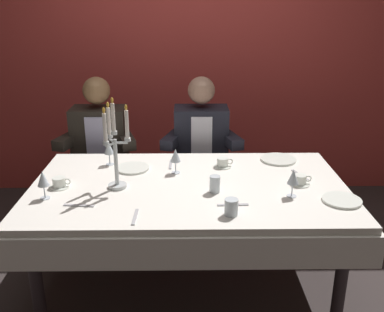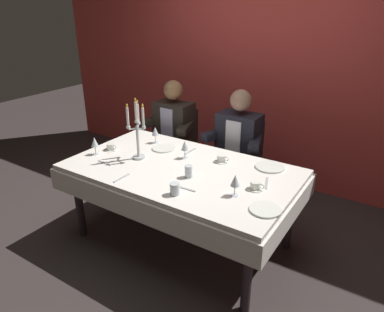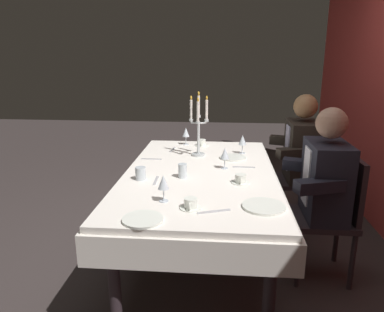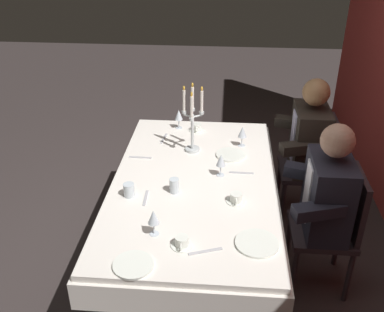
# 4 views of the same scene
# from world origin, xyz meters

# --- Properties ---
(ground_plane) EXTENTS (12.00, 12.00, 0.00)m
(ground_plane) POSITION_xyz_m (0.00, 0.00, 0.00)
(ground_plane) COLOR #362E2D
(back_wall) EXTENTS (6.00, 0.12, 2.70)m
(back_wall) POSITION_xyz_m (0.00, 1.66, 1.35)
(back_wall) COLOR #C83D38
(back_wall) RESTS_ON ground_plane
(dining_table) EXTENTS (1.94, 1.14, 0.74)m
(dining_table) POSITION_xyz_m (0.00, 0.00, 0.62)
(dining_table) COLOR white
(dining_table) RESTS_ON ground_plane
(candelabra) EXTENTS (0.15, 0.17, 0.54)m
(candelabra) POSITION_xyz_m (-0.42, -0.04, 0.98)
(candelabra) COLOR silver
(candelabra) RESTS_ON dining_table
(dinner_plate_0) EXTENTS (0.22, 0.22, 0.01)m
(dinner_plate_0) POSITION_xyz_m (-0.37, 0.25, 0.75)
(dinner_plate_0) COLOR white
(dinner_plate_0) RESTS_ON dining_table
(dinner_plate_1) EXTENTS (0.22, 0.22, 0.01)m
(dinner_plate_1) POSITION_xyz_m (0.85, -0.25, 0.75)
(dinner_plate_1) COLOR white
(dinner_plate_1) RESTS_ON dining_table
(dinner_plate_2) EXTENTS (0.25, 0.25, 0.01)m
(dinner_plate_2) POSITION_xyz_m (0.63, 0.40, 0.75)
(dinner_plate_2) COLOR white
(dinner_plate_2) RESTS_ON dining_table
(wine_glass_0) EXTENTS (0.07, 0.07, 0.16)m
(wine_glass_0) POSITION_xyz_m (-0.08, 0.18, 0.85)
(wine_glass_0) COLOR silver
(wine_glass_0) RESTS_ON dining_table
(wine_glass_1) EXTENTS (0.07, 0.07, 0.16)m
(wine_glass_1) POSITION_xyz_m (0.59, -0.18, 0.86)
(wine_glass_1) COLOR silver
(wine_glass_1) RESTS_ON dining_table
(wine_glass_2) EXTENTS (0.07, 0.07, 0.16)m
(wine_glass_2) POSITION_xyz_m (-0.81, -0.19, 0.85)
(wine_glass_2) COLOR silver
(wine_glass_2) RESTS_ON dining_table
(wine_glass_3) EXTENTS (0.07, 0.07, 0.16)m
(wine_glass_3) POSITION_xyz_m (-0.53, 0.33, 0.85)
(wine_glass_3) COLOR silver
(wine_glass_3) RESTS_ON dining_table
(water_tumbler_0) EXTENTS (0.06, 0.06, 0.10)m
(water_tumbler_0) POSITION_xyz_m (0.15, -0.12, 0.79)
(water_tumbler_0) COLOR silver
(water_tumbler_0) RESTS_ON dining_table
(water_tumbler_1) EXTENTS (0.07, 0.07, 0.09)m
(water_tumbler_1) POSITION_xyz_m (0.22, -0.40, 0.78)
(water_tumbler_1) COLOR silver
(water_tumbler_1) RESTS_ON dining_table
(coffee_cup_0) EXTENTS (0.13, 0.12, 0.06)m
(coffee_cup_0) POSITION_xyz_m (0.23, 0.28, 0.77)
(coffee_cup_0) COLOR white
(coffee_cup_0) RESTS_ON dining_table
(coffee_cup_1) EXTENTS (0.13, 0.12, 0.06)m
(coffee_cup_1) POSITION_xyz_m (-0.77, -0.04, 0.77)
(coffee_cup_1) COLOR white
(coffee_cup_1) RESTS_ON dining_table
(coffee_cup_2) EXTENTS (0.13, 0.12, 0.06)m
(coffee_cup_2) POSITION_xyz_m (0.67, -0.01, 0.77)
(coffee_cup_2) COLOR white
(coffee_cup_2) RESTS_ON dining_table
(fork_0) EXTENTS (0.02, 0.17, 0.01)m
(fork_0) POSITION_xyz_m (-0.12, 0.33, 0.74)
(fork_0) COLOR #B7B7BC
(fork_0) RESTS_ON dining_table
(knife_1) EXTENTS (0.08, 0.19, 0.01)m
(knife_1) POSITION_xyz_m (0.71, 0.12, 0.74)
(knife_1) COLOR #B7B7BC
(knife_1) RESTS_ON dining_table
(fork_2) EXTENTS (0.17, 0.04, 0.01)m
(fork_2) POSITION_xyz_m (-0.60, -0.29, 0.74)
(fork_2) COLOR #B7B7BC
(fork_2) RESTS_ON dining_table
(fork_3) EXTENTS (0.02, 0.17, 0.01)m
(fork_3) POSITION_xyz_m (-0.28, -0.42, 0.74)
(fork_3) COLOR #B7B7BC
(fork_3) RESTS_ON dining_table
(fork_4) EXTENTS (0.17, 0.02, 0.01)m
(fork_4) POSITION_xyz_m (0.24, -0.29, 0.74)
(fork_4) COLOR #B7B7BC
(fork_4) RESTS_ON dining_table
(seated_diner_0) EXTENTS (0.63, 0.48, 1.24)m
(seated_diner_0) POSITION_xyz_m (-0.70, 0.89, 0.74)
(seated_diner_0) COLOR #2D2328
(seated_diner_0) RESTS_ON ground_plane
(seated_diner_1) EXTENTS (0.63, 0.48, 1.24)m
(seated_diner_1) POSITION_xyz_m (0.10, 0.89, 0.74)
(seated_diner_1) COLOR #2D2328
(seated_diner_1) RESTS_ON ground_plane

